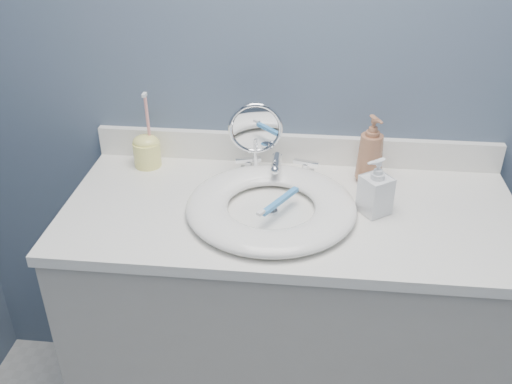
# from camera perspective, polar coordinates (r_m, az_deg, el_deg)

# --- Properties ---
(back_wall) EXTENTS (2.20, 0.02, 2.40)m
(back_wall) POSITION_cam_1_polar(r_m,az_deg,el_deg) (1.65, 4.33, 13.09)
(back_wall) COLOR #4B5C71
(back_wall) RESTS_ON ground
(vanity_cabinet) EXTENTS (1.20, 0.55, 0.85)m
(vanity_cabinet) POSITION_cam_1_polar(r_m,az_deg,el_deg) (1.82, 3.01, -13.75)
(vanity_cabinet) COLOR #B1ACA2
(vanity_cabinet) RESTS_ON ground
(countertop) EXTENTS (1.22, 0.57, 0.03)m
(countertop) POSITION_cam_1_polar(r_m,az_deg,el_deg) (1.54, 3.45, -2.01)
(countertop) COLOR white
(countertop) RESTS_ON vanity_cabinet
(backsplash) EXTENTS (1.22, 0.02, 0.09)m
(backsplash) POSITION_cam_1_polar(r_m,az_deg,el_deg) (1.74, 3.96, 4.32)
(backsplash) COLOR white
(backsplash) RESTS_ON countertop
(basin) EXTENTS (0.45, 0.45, 0.04)m
(basin) POSITION_cam_1_polar(r_m,az_deg,el_deg) (1.50, 1.52, -1.43)
(basin) COLOR white
(basin) RESTS_ON countertop
(drain) EXTENTS (0.04, 0.04, 0.01)m
(drain) POSITION_cam_1_polar(r_m,az_deg,el_deg) (1.51, 1.52, -1.91)
(drain) COLOR silver
(drain) RESTS_ON countertop
(faucet) EXTENTS (0.25, 0.13, 0.07)m
(faucet) POSITION_cam_1_polar(r_m,az_deg,el_deg) (1.67, 2.08, 2.41)
(faucet) COLOR silver
(faucet) RESTS_ON countertop
(makeup_mirror) EXTENTS (0.15, 0.09, 0.23)m
(makeup_mirror) POSITION_cam_1_polar(r_m,az_deg,el_deg) (1.63, -0.05, 5.52)
(makeup_mirror) COLOR silver
(makeup_mirror) RESTS_ON countertop
(soap_bottle_amber) EXTENTS (0.10, 0.10, 0.20)m
(soap_bottle_amber) POSITION_cam_1_polar(r_m,az_deg,el_deg) (1.64, 11.41, 4.16)
(soap_bottle_amber) COLOR #996345
(soap_bottle_amber) RESTS_ON countertop
(soap_bottle_clear) EXTENTS (0.10, 0.10, 0.16)m
(soap_bottle_clear) POSITION_cam_1_polar(r_m,az_deg,el_deg) (1.50, 11.94, 0.56)
(soap_bottle_clear) COLOR white
(soap_bottle_clear) RESTS_ON countertop
(toothbrush_holder) EXTENTS (0.08, 0.08, 0.23)m
(toothbrush_holder) POSITION_cam_1_polar(r_m,az_deg,el_deg) (1.75, -10.86, 4.20)
(toothbrush_holder) COLOR #FFF77F
(toothbrush_holder) RESTS_ON countertop
(toothbrush_lying) EXTENTS (0.10, 0.16, 0.02)m
(toothbrush_lying) POSITION_cam_1_polar(r_m,az_deg,el_deg) (1.47, 2.27, -1.02)
(toothbrush_lying) COLOR #3C8DD6
(toothbrush_lying) RESTS_ON basin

